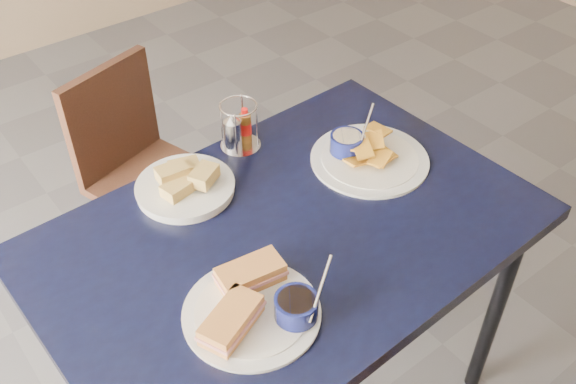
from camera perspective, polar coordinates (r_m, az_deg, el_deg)
ground at (r=2.23m, az=0.86°, el=-13.04°), size 6.00×6.00×0.00m
dining_table at (r=1.56m, az=0.03°, el=-5.09°), size 1.18×0.81×0.75m
chair_far at (r=2.28m, az=-13.01°, el=3.15°), size 0.44×0.44×0.76m
sandwich_plate at (r=1.33m, az=-2.93°, el=-9.90°), size 0.31×0.29×0.12m
plantain_plate at (r=1.71m, az=6.69°, el=3.42°), size 0.31×0.31×0.12m
bread_basket at (r=1.61m, az=-9.12°, el=0.64°), size 0.24×0.24×0.07m
condiment_caddy at (r=1.72m, az=-4.47°, el=5.53°), size 0.11×0.11×0.14m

